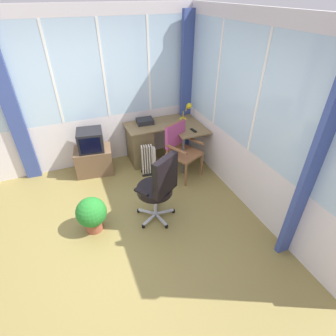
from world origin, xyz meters
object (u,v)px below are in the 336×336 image
at_px(office_chair, 159,185).
at_px(potted_plant, 92,214).
at_px(tv_remote, 193,130).
at_px(space_heater, 149,160).
at_px(desk, 144,143).
at_px(tv_on_stand, 93,154).
at_px(paper_tray, 145,121).
at_px(wooden_armchair, 179,143).
at_px(desk_lamp, 188,109).

bearing_deg(office_chair, potted_plant, 169.56).
relative_size(tv_remote, space_heater, 0.26).
bearing_deg(space_heater, desk, 81.47).
bearing_deg(tv_on_stand, desk, -0.02).
bearing_deg(space_heater, paper_tray, 76.02).
bearing_deg(tv_remote, desk, 138.80).
xyz_separation_m(office_chair, space_heater, (0.23, 1.15, -0.34)).
xyz_separation_m(wooden_armchair, potted_plant, (-1.66, -0.80, -0.32)).
distance_m(desk_lamp, wooden_armchair, 0.79).
distance_m(paper_tray, office_chair, 1.75).
bearing_deg(potted_plant, desk, 49.16).
xyz_separation_m(paper_tray, office_chair, (-0.37, -1.70, -0.15)).
relative_size(desk, tv_on_stand, 1.60).
xyz_separation_m(desk_lamp, office_chair, (-1.17, -1.54, -0.32)).
distance_m(tv_remote, wooden_armchair, 0.37).
relative_size(paper_tray, space_heater, 0.51).
relative_size(office_chair, potted_plant, 2.10).
relative_size(tv_remote, paper_tray, 0.50).
xyz_separation_m(wooden_armchair, tv_on_stand, (-1.40, 0.61, -0.24)).
height_order(paper_tray, tv_on_stand, tv_on_stand).
bearing_deg(tv_remote, space_heater, 167.30).
bearing_deg(wooden_armchair, office_chair, -127.01).
height_order(paper_tray, wooden_armchair, wooden_armchair).
bearing_deg(tv_on_stand, office_chair, -67.14).
bearing_deg(desk, desk_lamp, -2.96).
bearing_deg(space_heater, office_chair, -101.21).
distance_m(desk, potted_plant, 1.87).
relative_size(desk_lamp, space_heater, 0.57).
height_order(tv_remote, space_heater, tv_remote).
xyz_separation_m(paper_tray, potted_plant, (-1.29, -1.53, -0.49)).
distance_m(tv_remote, space_heater, 0.95).
bearing_deg(wooden_armchair, space_heater, 160.65).
height_order(tv_remote, potted_plant, tv_remote).
height_order(desk, wooden_armchair, wooden_armchair).
bearing_deg(office_chair, space_heater, 78.79).
xyz_separation_m(tv_remote, tv_on_stand, (-1.73, 0.51, -0.38)).
xyz_separation_m(tv_on_stand, space_heater, (0.90, -0.43, -0.07)).
bearing_deg(potted_plant, paper_tray, 49.79).
bearing_deg(space_heater, wooden_armchair, -19.35).
relative_size(paper_tray, potted_plant, 0.57).
bearing_deg(desk, space_heater, -98.53).
relative_size(space_heater, potted_plant, 1.11).
relative_size(desk_lamp, tv_on_stand, 0.40).
distance_m(desk, tv_on_stand, 0.96).
relative_size(desk, office_chair, 1.22).
xyz_separation_m(office_chair, tv_on_stand, (-0.67, 1.59, -0.27)).
distance_m(office_chair, space_heater, 1.22).
xyz_separation_m(desk_lamp, space_heater, (-0.94, -0.39, -0.65)).
bearing_deg(wooden_armchair, tv_remote, 18.13).
xyz_separation_m(tv_remote, paper_tray, (-0.69, 0.62, 0.03)).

